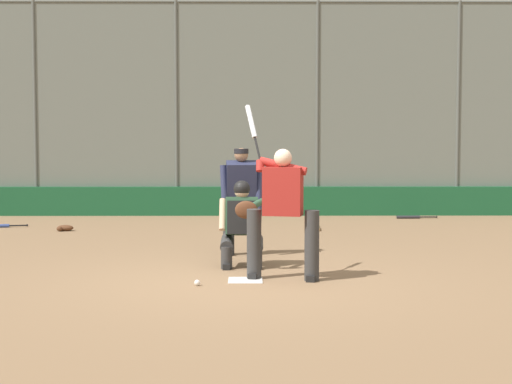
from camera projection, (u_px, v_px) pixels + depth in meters
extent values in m
plane|color=#846647|center=(245.00, 281.00, 10.79)|extent=(160.00, 160.00, 0.00)
cube|color=white|center=(245.00, 280.00, 10.79)|extent=(0.43, 0.43, 0.01)
cylinder|color=#515651|center=(458.00, 109.00, 18.88)|extent=(0.08, 0.08, 4.72)
cylinder|color=#515651|center=(317.00, 109.00, 18.86)|extent=(0.08, 0.08, 4.72)
cylinder|color=#515651|center=(176.00, 109.00, 18.84)|extent=(0.08, 0.08, 4.72)
cylinder|color=#515651|center=(35.00, 109.00, 18.81)|extent=(0.08, 0.08, 4.72)
cube|color=slate|center=(247.00, 109.00, 18.85)|extent=(21.79, 0.01, 4.72)
cylinder|color=#515651|center=(247.00, 2.00, 18.68)|extent=(21.79, 0.06, 0.06)
cube|color=#19512D|center=(247.00, 201.00, 18.90)|extent=(21.36, 0.18, 0.64)
cube|color=slate|center=(187.00, 204.00, 21.03)|extent=(15.25, 1.95, 0.12)
cube|color=slate|center=(185.00, 200.00, 20.47)|extent=(15.25, 0.55, 0.44)
cube|color=#B7BABC|center=(185.00, 189.00, 20.45)|extent=(15.25, 0.24, 0.08)
cube|color=slate|center=(187.00, 191.00, 21.00)|extent=(15.25, 0.55, 0.76)
cube|color=#B7BABC|center=(187.00, 174.00, 20.97)|extent=(15.25, 0.24, 0.08)
cube|color=slate|center=(188.00, 183.00, 21.54)|extent=(15.25, 0.55, 1.08)
cube|color=#B7BABC|center=(188.00, 160.00, 21.50)|extent=(15.25, 0.24, 0.08)
cylinder|color=#333333|center=(312.00, 246.00, 10.76)|extent=(0.19, 0.19, 0.89)
cube|color=black|center=(312.00, 278.00, 10.79)|extent=(0.17, 0.30, 0.08)
cylinder|color=#333333|center=(254.00, 244.00, 10.91)|extent=(0.19, 0.19, 0.89)
cube|color=black|center=(254.00, 275.00, 10.94)|extent=(0.17, 0.30, 0.08)
cube|color=maroon|center=(283.00, 191.00, 10.78)|extent=(0.53, 0.38, 0.61)
sphere|color=beige|center=(283.00, 158.00, 10.75)|extent=(0.23, 0.23, 0.23)
cylinder|color=maroon|center=(283.00, 166.00, 10.78)|extent=(0.62, 0.28, 0.23)
cylinder|color=maroon|center=(260.00, 166.00, 10.84)|extent=(0.11, 0.15, 0.17)
sphere|color=black|center=(260.00, 161.00, 10.86)|extent=(0.04, 0.04, 0.04)
cylinder|color=black|center=(258.00, 149.00, 10.94)|extent=(0.10, 0.21, 0.31)
cylinder|color=#B7BCC1|center=(251.00, 122.00, 11.12)|extent=(0.18, 0.32, 0.44)
cylinder|color=#333333|center=(257.00, 258.00, 11.68)|extent=(0.15, 0.15, 0.31)
cylinder|color=#333333|center=(257.00, 243.00, 11.87)|extent=(0.18, 0.47, 0.24)
cube|color=black|center=(257.00, 266.00, 11.69)|extent=(0.10, 0.26, 0.08)
cylinder|color=#333333|center=(227.00, 258.00, 11.68)|extent=(0.15, 0.15, 0.31)
cylinder|color=#333333|center=(227.00, 243.00, 11.87)|extent=(0.18, 0.47, 0.24)
cube|color=black|center=(227.00, 266.00, 11.69)|extent=(0.10, 0.26, 0.08)
cube|color=#2D5138|center=(242.00, 216.00, 11.89)|extent=(0.45, 0.36, 0.56)
cube|color=black|center=(242.00, 217.00, 11.74)|extent=(0.40, 0.14, 0.46)
sphere|color=tan|center=(242.00, 191.00, 11.86)|extent=(0.21, 0.21, 0.21)
sphere|color=black|center=(242.00, 189.00, 11.86)|extent=(0.23, 0.23, 0.23)
cylinder|color=#2D5138|center=(254.00, 206.00, 11.63)|extent=(0.30, 0.53, 0.16)
ellipsoid|color=#56331E|center=(246.00, 210.00, 11.39)|extent=(0.30, 0.10, 0.24)
cylinder|color=tan|center=(223.00, 214.00, 11.89)|extent=(0.10, 0.31, 0.45)
cylinder|color=#333333|center=(254.00, 227.00, 13.01)|extent=(0.17, 0.17, 0.83)
cube|color=black|center=(254.00, 252.00, 13.04)|extent=(0.13, 0.29, 0.08)
cylinder|color=#333333|center=(229.00, 228.00, 12.97)|extent=(0.17, 0.17, 0.83)
cube|color=black|center=(229.00, 252.00, 13.00)|extent=(0.13, 0.29, 0.08)
cube|color=#282D4C|center=(241.00, 181.00, 12.88)|extent=(0.48, 0.43, 0.63)
sphere|color=#936B4C|center=(241.00, 155.00, 12.85)|extent=(0.21, 0.21, 0.21)
cylinder|color=black|center=(241.00, 151.00, 12.85)|extent=(0.22, 0.22, 0.07)
cylinder|color=#282D4C|center=(259.00, 194.00, 12.86)|extent=(0.13, 0.23, 0.88)
cylinder|color=#282D4C|center=(224.00, 194.00, 12.81)|extent=(0.16, 0.24, 0.88)
sphere|color=black|center=(318.00, 225.00, 16.81)|extent=(0.04, 0.04, 0.04)
cylinder|color=black|center=(318.00, 226.00, 16.63)|extent=(0.05, 0.35, 0.03)
cylinder|color=tan|center=(318.00, 228.00, 16.21)|extent=(0.10, 0.49, 0.07)
sphere|color=black|center=(27.00, 225.00, 16.69)|extent=(0.04, 0.04, 0.04)
cylinder|color=black|center=(18.00, 225.00, 16.65)|extent=(0.33, 0.10, 0.03)
sphere|color=black|center=(436.00, 217.00, 18.27)|extent=(0.04, 0.04, 0.04)
cylinder|color=black|center=(428.00, 217.00, 18.26)|extent=(0.36, 0.04, 0.03)
cylinder|color=#28282D|center=(408.00, 217.00, 18.24)|extent=(0.50, 0.08, 0.07)
ellipsoid|color=#56331E|center=(65.00, 228.00, 16.04)|extent=(0.31, 0.20, 0.11)
ellipsoid|color=#56331E|center=(60.00, 229.00, 15.95)|extent=(0.11, 0.09, 0.09)
sphere|color=white|center=(197.00, 283.00, 10.44)|extent=(0.07, 0.07, 0.07)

